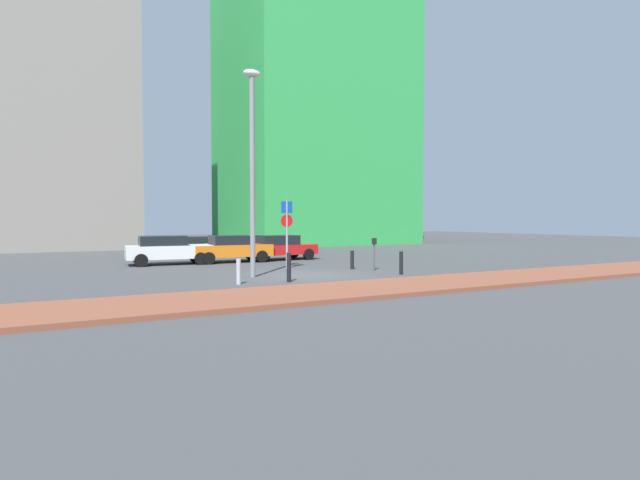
# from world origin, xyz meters

# --- Properties ---
(ground_plane) EXTENTS (120.00, 120.00, 0.00)m
(ground_plane) POSITION_xyz_m (0.00, 0.00, 0.00)
(ground_plane) COLOR #424244
(sidewalk_brick) EXTENTS (40.00, 3.33, 0.14)m
(sidewalk_brick) POSITION_xyz_m (0.00, -5.17, 0.07)
(sidewalk_brick) COLOR brown
(sidewalk_brick) RESTS_ON ground
(parked_car_white) EXTENTS (4.34, 2.12, 1.48)m
(parked_car_white) POSITION_xyz_m (-4.14, 7.64, 0.79)
(parked_car_white) COLOR white
(parked_car_white) RESTS_ON ground
(parked_car_orange) EXTENTS (4.30, 2.09, 1.46)m
(parked_car_orange) POSITION_xyz_m (-0.82, 7.50, 0.76)
(parked_car_orange) COLOR orange
(parked_car_orange) RESTS_ON ground
(parked_car_red) EXTENTS (4.29, 2.23, 1.42)m
(parked_car_red) POSITION_xyz_m (2.09, 7.68, 0.75)
(parked_car_red) COLOR red
(parked_car_red) RESTS_ON ground
(parking_sign_post) EXTENTS (0.60, 0.10, 3.19)m
(parking_sign_post) POSITION_xyz_m (0.31, 2.59, 2.01)
(parking_sign_post) COLOR gray
(parking_sign_post) RESTS_ON ground
(parking_meter) EXTENTS (0.18, 0.14, 1.48)m
(parking_meter) POSITION_xyz_m (3.49, 0.07, 0.95)
(parking_meter) COLOR #4C4C51
(parking_meter) RESTS_ON ground
(street_lamp) EXTENTS (0.70, 0.36, 8.23)m
(street_lamp) POSITION_xyz_m (-2.24, 0.24, 4.76)
(street_lamp) COLOR gray
(street_lamp) RESTS_ON ground
(traffic_bollard_near) EXTENTS (0.16, 0.16, 0.97)m
(traffic_bollard_near) POSITION_xyz_m (3.60, -1.77, 0.49)
(traffic_bollard_near) COLOR black
(traffic_bollard_near) RESTS_ON ground
(traffic_bollard_mid) EXTENTS (0.16, 0.16, 1.09)m
(traffic_bollard_mid) POSITION_xyz_m (-1.62, -1.87, 0.55)
(traffic_bollard_mid) COLOR black
(traffic_bollard_mid) RESTS_ON ground
(traffic_bollard_far) EXTENTS (0.16, 0.16, 0.91)m
(traffic_bollard_far) POSITION_xyz_m (-3.46, -1.61, 0.46)
(traffic_bollard_far) COLOR #B7B7BC
(traffic_bollard_far) RESTS_ON ground
(traffic_bollard_edge) EXTENTS (0.18, 0.18, 0.86)m
(traffic_bollard_edge) POSITION_xyz_m (3.00, 1.16, 0.43)
(traffic_bollard_edge) COLOR black
(traffic_bollard_edge) RESTS_ON ground
(building_colorful_midrise) EXTENTS (16.28, 15.44, 29.83)m
(building_colorful_midrise) POSITION_xyz_m (13.78, 26.55, 14.91)
(building_colorful_midrise) COLOR green
(building_colorful_midrise) RESTS_ON ground
(building_under_construction) EXTENTS (14.97, 13.30, 25.64)m
(building_under_construction) POSITION_xyz_m (-10.71, 28.13, 12.82)
(building_under_construction) COLOR gray
(building_under_construction) RESTS_ON ground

